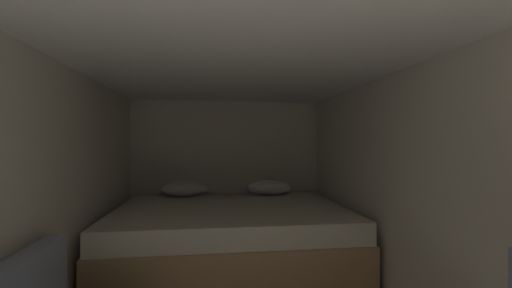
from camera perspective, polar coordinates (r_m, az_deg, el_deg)
wall_back at (r=4.59m, az=-5.11°, el=-5.13°), size 2.64×0.05×2.00m
wall_left at (r=2.44m, az=-34.54°, el=-9.83°), size 0.05×4.78×2.00m
wall_right at (r=2.66m, az=27.25°, el=-9.02°), size 0.05×4.78×2.00m
ceiling_slab at (r=2.24m, az=-2.18°, el=15.70°), size 2.64×4.78×0.05m
bed at (r=3.73m, az=-4.38°, el=-16.10°), size 2.42×1.85×0.93m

